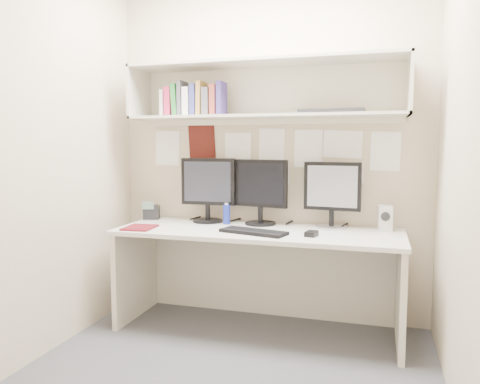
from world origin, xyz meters
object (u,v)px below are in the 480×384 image
(monitor_left, at_px, (208,188))
(speaker, at_px, (385,218))
(monitor_center, at_px, (261,189))
(desk_phone, at_px, (151,212))
(monitor_right, at_px, (332,192))
(keyboard, at_px, (254,232))
(maroon_notebook, at_px, (140,228))
(desk, at_px, (258,280))

(monitor_left, bearing_deg, speaker, -3.44)
(monitor_center, xyz_separation_m, speaker, (0.90, -0.01, -0.17))
(monitor_left, relative_size, desk_phone, 3.34)
(monitor_right, relative_size, keyboard, 1.04)
(keyboard, height_order, desk_phone, desk_phone)
(monitor_left, height_order, monitor_right, monitor_left)
(speaker, distance_m, maroon_notebook, 1.73)
(monitor_right, xyz_separation_m, speaker, (0.37, -0.01, -0.17))
(desk_phone, bearing_deg, monitor_right, -18.05)
(monitor_right, bearing_deg, monitor_left, -173.90)
(monitor_left, xyz_separation_m, monitor_right, (0.95, 0.00, -0.01))
(monitor_center, height_order, keyboard, monitor_center)
(monitor_right, distance_m, keyboard, 0.66)
(desk, relative_size, monitor_center, 4.11)
(keyboard, distance_m, maroon_notebook, 0.83)
(desk, distance_m, maroon_notebook, 0.92)
(speaker, relative_size, desk_phone, 1.21)
(keyboard, bearing_deg, monitor_center, 111.73)
(keyboard, bearing_deg, speaker, 37.96)
(monitor_left, bearing_deg, maroon_notebook, -134.41)
(monitor_left, distance_m, keyboard, 0.64)
(desk_phone, bearing_deg, monitor_center, -17.92)
(monitor_center, bearing_deg, monitor_left, -169.84)
(desk, relative_size, desk_phone, 13.53)
(maroon_notebook, bearing_deg, desk, 9.07)
(keyboard, bearing_deg, maroon_notebook, -161.55)
(monitor_right, bearing_deg, desk, -149.87)
(monitor_right, distance_m, speaker, 0.41)
(monitor_right, distance_m, maroon_notebook, 1.40)
(desk, height_order, desk_phone, desk_phone)
(desk, height_order, monitor_right, monitor_right)
(desk_phone, bearing_deg, monitor_left, -17.60)
(desk, bearing_deg, desk_phone, 167.21)
(monitor_center, relative_size, keyboard, 1.06)
(monitor_center, relative_size, desk_phone, 3.29)
(speaker, bearing_deg, monitor_right, 171.57)
(monitor_center, bearing_deg, keyboard, -73.27)
(desk, height_order, maroon_notebook, maroon_notebook)
(maroon_notebook, bearing_deg, keyboard, -1.13)
(maroon_notebook, bearing_deg, monitor_left, 44.19)
(monitor_left, distance_m, desk_phone, 0.53)
(monitor_center, distance_m, maroon_notebook, 0.93)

